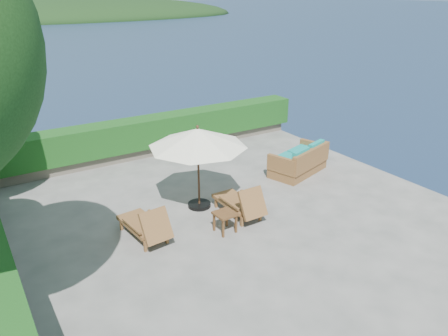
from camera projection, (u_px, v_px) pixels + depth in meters
ground at (231, 219)px, 11.32m from camera, size 12.00×12.00×0.00m
foundation at (230, 269)px, 11.91m from camera, size 12.00×12.00×3.00m
ocean at (230, 312)px, 12.46m from camera, size 600.00×600.00×0.00m
offshore_island at (50, 18)px, 134.16m from camera, size 126.00×57.60×12.60m
planter_wall_far at (145, 150)px, 15.62m from camera, size 12.00×0.60×0.36m
hedge_far at (144, 132)px, 15.37m from camera, size 12.40×0.90×1.00m
patio_umbrella at (198, 139)px, 11.24m from camera, size 2.93×2.93×2.33m
lounge_left at (146, 224)px, 10.29m from camera, size 0.84×1.70×0.95m
lounge_right at (241, 202)px, 11.34m from camera, size 0.77×1.66×0.95m
side_table at (225, 216)px, 10.59m from camera, size 0.52×0.52×0.52m
wicker_loveseat at (300, 162)px, 14.00m from camera, size 2.25×1.60×1.00m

